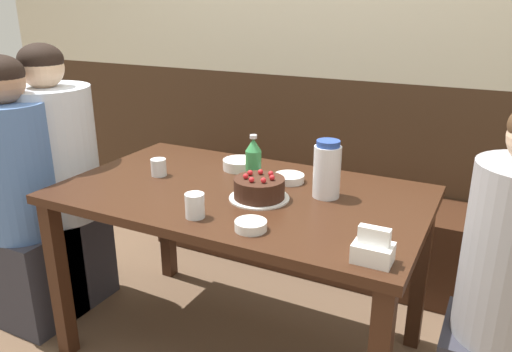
{
  "coord_description": "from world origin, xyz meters",
  "views": [
    {
      "loc": [
        0.86,
        -1.56,
        1.42
      ],
      "look_at": [
        0.04,
        0.05,
        0.78
      ],
      "focal_mm": 35.0,
      "sensor_mm": 36.0,
      "label": 1
    }
  ],
  "objects_px": {
    "glass_water_tall": "(159,167)",
    "glass_tumbler_short": "(195,206)",
    "bench_seat": "(313,227)",
    "water_pitcher": "(327,170)",
    "bowl_side_dish": "(289,178)",
    "person_grey_tee": "(21,204)",
    "person_teal_shirt": "(58,180)",
    "soju_bottle": "(254,160)",
    "napkin_holder": "(373,249)",
    "person_pale_blue_shirt": "(507,310)",
    "birthday_cake": "(259,189)",
    "bowl_soup_white": "(251,225)",
    "bowl_rice_small": "(240,164)"
  },
  "relations": [
    {
      "from": "person_pale_blue_shirt",
      "to": "bench_seat",
      "type": "bearing_deg",
      "value": -43.68
    },
    {
      "from": "glass_water_tall",
      "to": "person_pale_blue_shirt",
      "type": "bearing_deg",
      "value": -3.7
    },
    {
      "from": "bowl_rice_small",
      "to": "person_teal_shirt",
      "type": "xyz_separation_m",
      "value": [
        -0.83,
        -0.26,
        -0.13
      ]
    },
    {
      "from": "person_grey_tee",
      "to": "glass_tumbler_short",
      "type": "bearing_deg",
      "value": -2.55
    },
    {
      "from": "bowl_side_dish",
      "to": "glass_water_tall",
      "type": "bearing_deg",
      "value": -161.65
    },
    {
      "from": "birthday_cake",
      "to": "person_pale_blue_shirt",
      "type": "height_order",
      "value": "person_pale_blue_shirt"
    },
    {
      "from": "person_grey_tee",
      "to": "napkin_holder",
      "type": "bearing_deg",
      "value": -2.62
    },
    {
      "from": "napkin_holder",
      "to": "person_pale_blue_shirt",
      "type": "bearing_deg",
      "value": 32.54
    },
    {
      "from": "bowl_side_dish",
      "to": "person_pale_blue_shirt",
      "type": "relative_size",
      "value": 0.11
    },
    {
      "from": "water_pitcher",
      "to": "person_pale_blue_shirt",
      "type": "relative_size",
      "value": 0.18
    },
    {
      "from": "soju_bottle",
      "to": "napkin_holder",
      "type": "height_order",
      "value": "soju_bottle"
    },
    {
      "from": "glass_water_tall",
      "to": "glass_tumbler_short",
      "type": "bearing_deg",
      "value": -38.13
    },
    {
      "from": "bowl_side_dish",
      "to": "glass_tumbler_short",
      "type": "height_order",
      "value": "glass_tumbler_short"
    },
    {
      "from": "person_grey_tee",
      "to": "water_pitcher",
      "type": "bearing_deg",
      "value": 14.92
    },
    {
      "from": "birthday_cake",
      "to": "glass_water_tall",
      "type": "bearing_deg",
      "value": 174.65
    },
    {
      "from": "soju_bottle",
      "to": "bowl_side_dish",
      "type": "height_order",
      "value": "soju_bottle"
    },
    {
      "from": "birthday_cake",
      "to": "glass_tumbler_short",
      "type": "xyz_separation_m",
      "value": [
        -0.12,
        -0.24,
        0.0
      ]
    },
    {
      "from": "bowl_rice_small",
      "to": "bowl_side_dish",
      "type": "bearing_deg",
      "value": -11.28
    },
    {
      "from": "bowl_side_dish",
      "to": "person_grey_tee",
      "type": "height_order",
      "value": "person_grey_tee"
    },
    {
      "from": "birthday_cake",
      "to": "napkin_holder",
      "type": "xyz_separation_m",
      "value": [
        0.49,
        -0.27,
        -0.0
      ]
    },
    {
      "from": "glass_water_tall",
      "to": "water_pitcher",
      "type": "bearing_deg",
      "value": 7.21
    },
    {
      "from": "napkin_holder",
      "to": "person_pale_blue_shirt",
      "type": "distance_m",
      "value": 0.49
    },
    {
      "from": "birthday_cake",
      "to": "water_pitcher",
      "type": "xyz_separation_m",
      "value": [
        0.21,
        0.13,
        0.07
      ]
    },
    {
      "from": "bowl_rice_small",
      "to": "person_teal_shirt",
      "type": "bearing_deg",
      "value": -162.46
    },
    {
      "from": "person_teal_shirt",
      "to": "person_pale_blue_shirt",
      "type": "relative_size",
      "value": 1.07
    },
    {
      "from": "bench_seat",
      "to": "person_pale_blue_shirt",
      "type": "xyz_separation_m",
      "value": [
        0.96,
        -0.91,
        0.32
      ]
    },
    {
      "from": "bench_seat",
      "to": "person_grey_tee",
      "type": "relative_size",
      "value": 1.55
    },
    {
      "from": "bowl_side_dish",
      "to": "person_teal_shirt",
      "type": "relative_size",
      "value": 0.1
    },
    {
      "from": "bench_seat",
      "to": "water_pitcher",
      "type": "distance_m",
      "value": 1.01
    },
    {
      "from": "bowl_side_dish",
      "to": "glass_water_tall",
      "type": "distance_m",
      "value": 0.54
    },
    {
      "from": "water_pitcher",
      "to": "person_teal_shirt",
      "type": "distance_m",
      "value": 1.29
    },
    {
      "from": "glass_water_tall",
      "to": "napkin_holder",
      "type": "bearing_deg",
      "value": -18.07
    },
    {
      "from": "water_pitcher",
      "to": "bowl_soup_white",
      "type": "distance_m",
      "value": 0.41
    },
    {
      "from": "water_pitcher",
      "to": "person_grey_tee",
      "type": "xyz_separation_m",
      "value": [
        -1.27,
        -0.34,
        -0.25
      ]
    },
    {
      "from": "water_pitcher",
      "to": "bowl_side_dish",
      "type": "distance_m",
      "value": 0.22
    },
    {
      "from": "bowl_soup_white",
      "to": "glass_tumbler_short",
      "type": "height_order",
      "value": "glass_tumbler_short"
    },
    {
      "from": "person_pale_blue_shirt",
      "to": "soju_bottle",
      "type": "bearing_deg",
      "value": -11.22
    },
    {
      "from": "birthday_cake",
      "to": "soju_bottle",
      "type": "height_order",
      "value": "soju_bottle"
    },
    {
      "from": "bowl_side_dish",
      "to": "person_grey_tee",
      "type": "relative_size",
      "value": 0.1
    },
    {
      "from": "bowl_side_dish",
      "to": "glass_tumbler_short",
      "type": "xyz_separation_m",
      "value": [
        -0.14,
        -0.46,
        0.03
      ]
    },
    {
      "from": "glass_tumbler_short",
      "to": "birthday_cake",
      "type": "bearing_deg",
      "value": 64.26
    },
    {
      "from": "bowl_side_dish",
      "to": "person_teal_shirt",
      "type": "distance_m",
      "value": 1.11
    },
    {
      "from": "napkin_holder",
      "to": "bowl_side_dish",
      "type": "height_order",
      "value": "napkin_holder"
    },
    {
      "from": "water_pitcher",
      "to": "soju_bottle",
      "type": "xyz_separation_m",
      "value": [
        -0.31,
        0.01,
        -0.01
      ]
    },
    {
      "from": "birthday_cake",
      "to": "bowl_side_dish",
      "type": "height_order",
      "value": "birthday_cake"
    },
    {
      "from": "bowl_soup_white",
      "to": "person_grey_tee",
      "type": "xyz_separation_m",
      "value": [
        -1.15,
        0.04,
        -0.16
      ]
    },
    {
      "from": "soju_bottle",
      "to": "bowl_side_dish",
      "type": "xyz_separation_m",
      "value": [
        0.12,
        0.07,
        -0.08
      ]
    },
    {
      "from": "glass_water_tall",
      "to": "person_pale_blue_shirt",
      "type": "height_order",
      "value": "person_pale_blue_shirt"
    },
    {
      "from": "bowl_side_dish",
      "to": "glass_tumbler_short",
      "type": "bearing_deg",
      "value": -107.28
    },
    {
      "from": "birthday_cake",
      "to": "person_pale_blue_shirt",
      "type": "xyz_separation_m",
      "value": [
        0.86,
        -0.04,
        -0.23
      ]
    }
  ]
}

